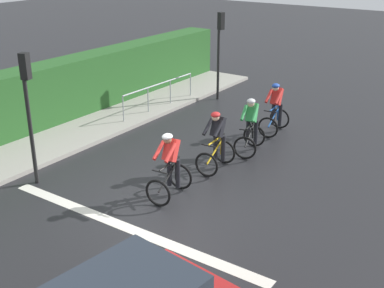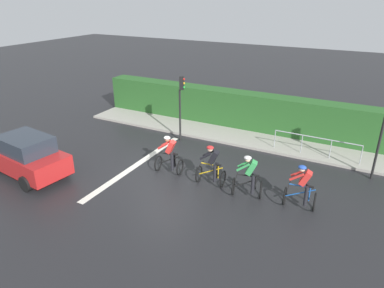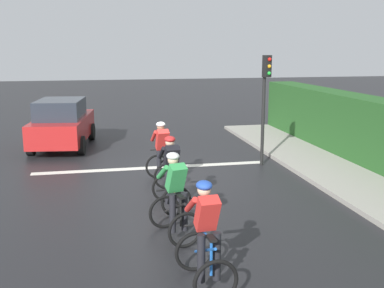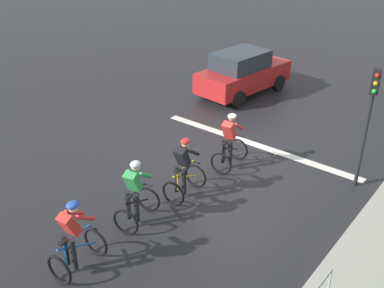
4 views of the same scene
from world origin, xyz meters
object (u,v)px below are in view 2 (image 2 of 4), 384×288
at_px(cyclist_mid, 212,166).
at_px(cyclist_second, 249,177).
at_px(cyclist_fourth, 170,156).
at_px(cyclist_lead, 302,188).
at_px(traffic_light_near_crossing, 181,99).
at_px(traffic_light_far_junction, 384,129).
at_px(car_red, 25,155).
at_px(pedestrian_railing_kerbside, 316,142).

bearing_deg(cyclist_mid, cyclist_second, 83.69).
bearing_deg(cyclist_fourth, cyclist_mid, 87.97).
distance_m(cyclist_lead, traffic_light_near_crossing, 7.69).
bearing_deg(cyclist_fourth, cyclist_second, 86.07).
height_order(cyclist_lead, traffic_light_far_junction, traffic_light_far_junction).
xyz_separation_m(car_red, traffic_light_near_crossing, (-6.19, 3.93, 1.35)).
bearing_deg(pedestrian_railing_kerbside, traffic_light_far_junction, 68.20).
height_order(car_red, traffic_light_near_crossing, traffic_light_near_crossing).
height_order(car_red, traffic_light_far_junction, traffic_light_far_junction).
distance_m(cyclist_mid, pedestrian_railing_kerbside, 5.49).
distance_m(traffic_light_far_junction, pedestrian_railing_kerbside, 3.05).
relative_size(cyclist_lead, pedestrian_railing_kerbside, 0.43).
distance_m(cyclist_fourth, traffic_light_far_junction, 8.52).
xyz_separation_m(cyclist_second, cyclist_fourth, (-0.24, -3.56, 0.00)).
height_order(cyclist_mid, traffic_light_near_crossing, traffic_light_near_crossing).
bearing_deg(car_red, cyclist_lead, 104.65).
height_order(traffic_light_near_crossing, traffic_light_far_junction, same).
height_order(cyclist_lead, cyclist_fourth, same).
bearing_deg(traffic_light_far_junction, car_red, -64.05).
bearing_deg(cyclist_lead, car_red, -75.35).
xyz_separation_m(cyclist_fourth, traffic_light_near_crossing, (-3.30, -1.29, 1.43)).
distance_m(cyclist_lead, traffic_light_far_junction, 4.37).
xyz_separation_m(cyclist_second, cyclist_mid, (-0.17, -1.58, 0.00)).
bearing_deg(cyclist_fourth, cyclist_lead, 88.91).
distance_m(cyclist_lead, car_red, 11.04).
xyz_separation_m(cyclist_fourth, pedestrian_railing_kerbside, (-4.38, 5.18, 0.00)).
distance_m(car_red, pedestrian_railing_kerbside, 12.70).
xyz_separation_m(cyclist_lead, cyclist_fourth, (-0.10, -5.46, 0.00)).
bearing_deg(cyclist_mid, cyclist_fourth, -92.03).
bearing_deg(cyclist_lead, traffic_light_near_crossing, -116.74).
distance_m(traffic_light_near_crossing, pedestrian_railing_kerbside, 6.71).
bearing_deg(cyclist_fourth, traffic_light_far_junction, 113.77).
distance_m(cyclist_second, traffic_light_near_crossing, 6.17).
relative_size(cyclist_fourth, pedestrian_railing_kerbside, 0.43).
distance_m(cyclist_second, pedestrian_railing_kerbside, 4.91).
bearing_deg(traffic_light_far_junction, cyclist_mid, -58.80).
distance_m(cyclist_mid, cyclist_fourth, 1.98).
bearing_deg(car_red, traffic_light_far_junction, 115.95).
distance_m(car_red, traffic_light_far_junction, 14.41).
xyz_separation_m(car_red, pedestrian_railing_kerbside, (-7.28, 10.40, -0.07)).
relative_size(car_red, traffic_light_far_junction, 1.28).
bearing_deg(cyclist_second, cyclist_mid, -96.31).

